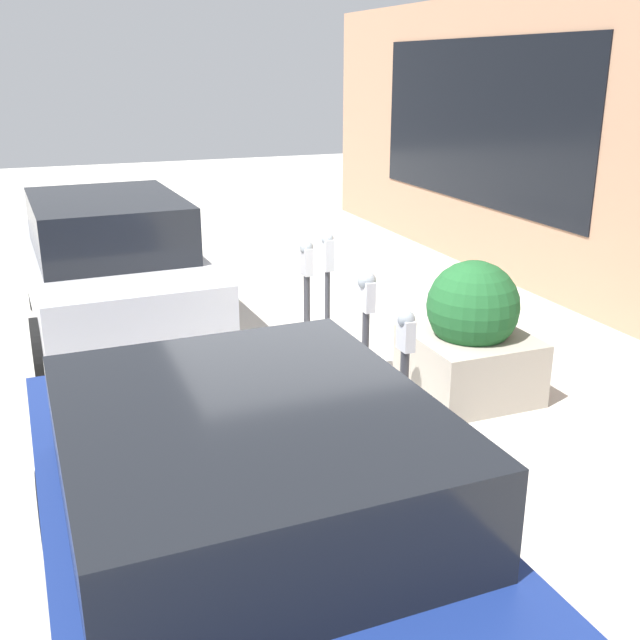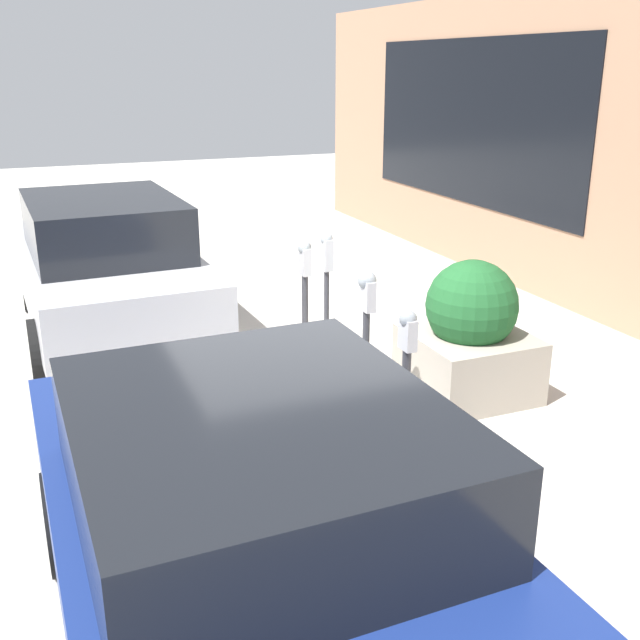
{
  "view_description": "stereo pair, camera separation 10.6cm",
  "coord_description": "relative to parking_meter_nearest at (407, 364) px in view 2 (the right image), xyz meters",
  "views": [
    {
      "loc": [
        -6.08,
        2.25,
        3.14
      ],
      "look_at": [
        0.0,
        -0.13,
        0.91
      ],
      "focal_mm": 42.0,
      "sensor_mm": 36.0,
      "label": 1
    },
    {
      "loc": [
        -6.04,
        2.35,
        3.14
      ],
      "look_at": [
        0.0,
        -0.13,
        0.91
      ],
      "focal_mm": 42.0,
      "sensor_mm": 36.0,
      "label": 2
    }
  ],
  "objects": [
    {
      "name": "ground_plane",
      "position": [
        1.18,
        0.39,
        -0.88
      ],
      "size": [
        40.0,
        40.0,
        0.0
      ],
      "primitive_type": "plane",
      "color": "beige"
    },
    {
      "name": "parking_meter_second",
      "position": [
        0.77,
        -0.01,
        0.17
      ],
      "size": [
        0.19,
        0.16,
        1.44
      ],
      "color": "#38383D",
      "rests_on": "ground_plane"
    },
    {
      "name": "parked_car_front",
      "position": [
        -1.64,
        1.79,
        -0.04
      ],
      "size": [
        3.94,
        2.04,
        1.61
      ],
      "rotation": [
        0.0,
        0.0,
        0.02
      ],
      "color": "navy",
      "rests_on": "ground_plane"
    },
    {
      "name": "parking_meter_nearest",
      "position": [
        0.0,
        0.0,
        0.0
      ],
      "size": [
        0.17,
        0.14,
        1.32
      ],
      "color": "#38383D",
      "rests_on": "ground_plane"
    },
    {
      "name": "parking_meter_fourth",
      "position": [
        2.38,
        -0.05,
        0.06
      ],
      "size": [
        0.17,
        0.15,
        1.37
      ],
      "color": "#38383D",
      "rests_on": "ground_plane"
    },
    {
      "name": "parked_car_middle",
      "position": [
        4.11,
        1.82,
        -0.0
      ],
      "size": [
        4.44,
        2.02,
        1.7
      ],
      "rotation": [
        0.0,
        0.0,
        0.04
      ],
      "color": "#B7B7BC",
      "rests_on": "ground_plane"
    },
    {
      "name": "planter_box",
      "position": [
        0.96,
        -1.24,
        -0.27
      ],
      "size": [
        1.13,
        1.11,
        1.37
      ],
      "color": "#A39989",
      "rests_on": "ground_plane"
    },
    {
      "name": "parking_meter_middle",
      "position": [
        1.62,
        0.01,
        0.27
      ],
      "size": [
        0.14,
        0.12,
        1.62
      ],
      "color": "#38383D",
      "rests_on": "ground_plane"
    },
    {
      "name": "curb_strip",
      "position": [
        1.18,
        0.47,
        -0.86
      ],
      "size": [
        19.0,
        0.16,
        0.04
      ],
      "color": "gray",
      "rests_on": "ground_plane"
    }
  ]
}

